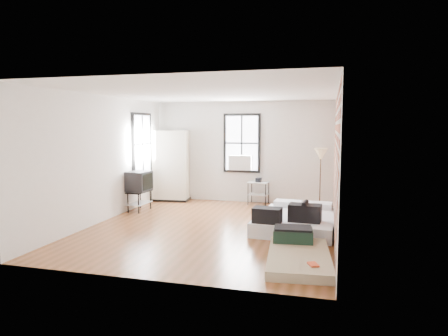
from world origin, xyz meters
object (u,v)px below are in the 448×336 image
(side_table, at_px, (259,186))
(tv_stand, at_px, (139,183))
(floor_lamp, at_px, (321,157))
(mattress_bare, at_px, (297,251))
(wardrobe, at_px, (171,166))
(mattress_main, at_px, (297,220))

(side_table, height_order, tv_stand, tv_stand)
(tv_stand, bearing_deg, floor_lamp, 22.07)
(side_table, height_order, floor_lamp, floor_lamp)
(mattress_bare, bearing_deg, wardrobe, 127.67)
(mattress_bare, height_order, floor_lamp, floor_lamp)
(mattress_bare, bearing_deg, tv_stand, 141.86)
(floor_lamp, relative_size, tv_stand, 1.56)
(mattress_main, bearing_deg, tv_stand, 173.35)
(side_table, xyz_separation_m, tv_stand, (-2.74, -1.61, 0.22))
(mattress_bare, relative_size, tv_stand, 1.88)
(mattress_bare, bearing_deg, floor_lamp, 81.48)
(mattress_bare, distance_m, tv_stand, 4.95)
(mattress_bare, distance_m, wardrobe, 5.81)
(side_table, distance_m, floor_lamp, 1.83)
(floor_lamp, height_order, tv_stand, floor_lamp)
(mattress_main, relative_size, floor_lamp, 1.43)
(side_table, bearing_deg, wardrobe, -178.41)
(wardrobe, bearing_deg, floor_lamp, -6.81)
(wardrobe, xyz_separation_m, tv_stand, (-0.21, -1.54, -0.28))
(side_table, bearing_deg, tv_stand, -149.54)
(mattress_bare, distance_m, side_table, 4.51)
(wardrobe, height_order, tv_stand, wardrobe)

